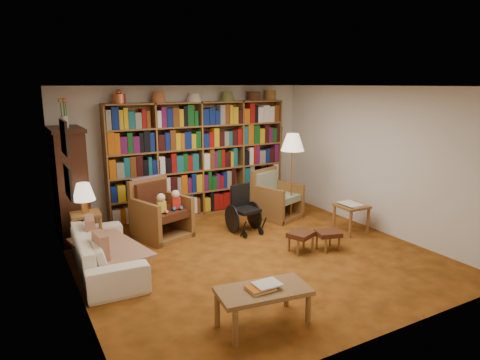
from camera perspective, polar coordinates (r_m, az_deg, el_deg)
floor at (r=6.60m, az=1.64°, el=-9.86°), size 5.00×5.00×0.00m
ceiling at (r=6.09m, az=1.79°, el=12.40°), size 5.00×5.00×0.00m
wall_back at (r=8.44m, az=-7.04°, el=3.88°), size 5.00×0.00×5.00m
wall_front at (r=4.34m, az=18.92°, el=-5.17°), size 5.00×0.00×5.00m
wall_left at (r=5.42m, az=-21.64°, el=-1.89°), size 0.00×5.00×5.00m
wall_right at (r=7.79m, az=17.73°, el=2.63°), size 0.00×5.00×5.00m
bookshelf at (r=8.37m, az=-5.32°, el=3.30°), size 3.60×0.30×2.42m
curio_cabinet at (r=7.45m, az=-21.73°, el=-0.44°), size 0.50×0.95×2.40m
framed_pictures at (r=5.64m, az=-22.16°, el=2.51°), size 0.03×0.52×0.97m
sofa at (r=6.24m, az=-17.41°, el=-9.05°), size 1.96×0.85×0.56m
sofa_throw at (r=6.24m, az=-16.97°, el=-8.82°), size 0.98×1.48×0.04m
cushion_left at (r=6.49m, az=-19.29°, el=-6.76°), size 0.16×0.39×0.38m
cushion_right at (r=5.84m, az=-18.05°, el=-8.85°), size 0.15×0.37×0.36m
side_table_lamp at (r=6.99m, az=-19.84°, el=-5.32°), size 0.46×0.46×0.61m
table_lamp at (r=6.87m, az=-20.13°, el=-1.61°), size 0.34×0.34×0.46m
armchair_leather at (r=7.38m, az=-10.66°, el=-4.30°), size 1.02×1.03×0.98m
armchair_sage at (r=8.33m, az=4.66°, el=-2.52°), size 0.98×0.98×0.92m
wheelchair at (r=7.47m, az=0.47°, el=-4.08°), size 0.47×0.66×0.82m
floor_lamp at (r=7.95m, az=7.01°, el=4.54°), size 0.44×0.44×1.64m
side_table_papers at (r=7.64m, az=14.65°, el=-3.78°), size 0.51×0.51×0.53m
footstool_a at (r=6.66m, az=8.14°, el=-7.36°), size 0.47×0.44×0.32m
footstool_b at (r=6.82m, az=11.69°, el=-7.15°), size 0.43×0.39×0.30m
coffee_table at (r=4.70m, az=3.13°, el=-14.85°), size 1.05×0.63×0.47m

